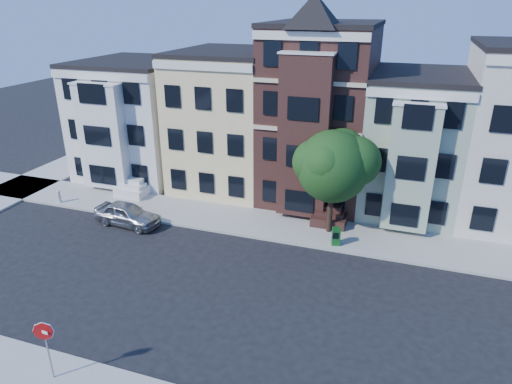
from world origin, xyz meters
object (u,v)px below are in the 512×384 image
(stop_sign, at_px, (47,347))
(fire_hydrant, at_px, (59,198))
(parked_car, at_px, (127,214))
(street_tree, at_px, (333,171))
(newspaper_box, at_px, (336,236))

(stop_sign, bearing_deg, fire_hydrant, 132.07)
(fire_hydrant, bearing_deg, parked_car, -10.83)
(street_tree, relative_size, newspaper_box, 7.46)
(street_tree, height_order, stop_sign, street_tree)
(newspaper_box, distance_m, stop_sign, 16.28)
(street_tree, distance_m, parked_car, 13.43)
(street_tree, bearing_deg, stop_sign, -116.84)
(parked_car, bearing_deg, fire_hydrant, 84.39)
(newspaper_box, bearing_deg, fire_hydrant, 166.70)
(street_tree, bearing_deg, fire_hydrant, -174.62)
(parked_car, distance_m, fire_hydrant, 6.62)
(street_tree, distance_m, newspaper_box, 3.88)
(parked_car, relative_size, newspaper_box, 4.15)
(street_tree, xyz_separation_m, stop_sign, (-7.81, -15.44, -2.54))
(fire_hydrant, relative_size, stop_sign, 0.25)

